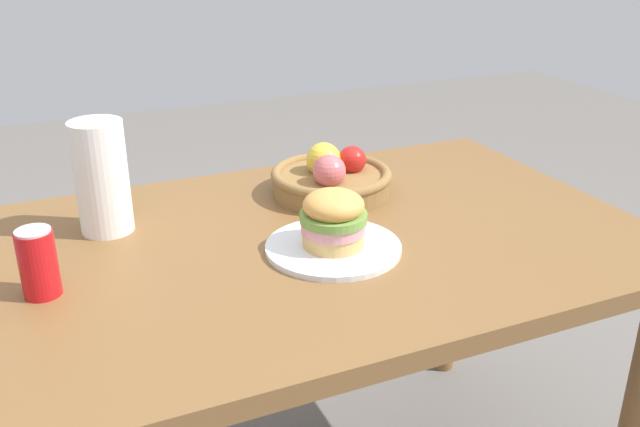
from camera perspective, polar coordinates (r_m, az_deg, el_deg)
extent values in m
cube|color=brown|center=(1.48, -0.49, -2.55)|extent=(1.40, 0.90, 0.04)
cylinder|color=brown|center=(1.75, 24.53, -14.67)|extent=(0.07, 0.07, 0.71)
cylinder|color=brown|center=(1.89, -23.19, -11.46)|extent=(0.07, 0.07, 0.71)
cylinder|color=brown|center=(2.21, 10.57, -4.57)|extent=(0.07, 0.07, 0.71)
cylinder|color=white|center=(1.40, 1.09, -2.79)|extent=(0.27, 0.27, 0.01)
cylinder|color=#DBAD60|center=(1.40, 1.09, -2.01)|extent=(0.12, 0.12, 0.03)
cylinder|color=pink|center=(1.38, 1.10, -1.04)|extent=(0.13, 0.13, 0.02)
cylinder|color=olive|center=(1.38, 1.11, -0.28)|extent=(0.13, 0.13, 0.02)
ellipsoid|color=#DF9F4D|center=(1.37, 1.12, 0.70)|extent=(0.12, 0.12, 0.06)
cylinder|color=red|center=(1.32, -22.01, -3.83)|extent=(0.07, 0.07, 0.12)
cylinder|color=silver|center=(1.29, -22.43, -1.33)|extent=(0.06, 0.06, 0.00)
cylinder|color=olive|center=(1.68, 0.92, 2.43)|extent=(0.28, 0.28, 0.05)
torus|color=olive|center=(1.67, 0.93, 3.23)|extent=(0.29, 0.29, 0.02)
sphere|color=red|center=(1.69, 2.65, 4.40)|extent=(0.07, 0.07, 0.07)
sphere|color=gold|center=(1.68, 0.29, 4.41)|extent=(0.08, 0.08, 0.08)
sphere|color=#D16066|center=(1.61, 0.77, 3.47)|extent=(0.08, 0.08, 0.08)
cylinder|color=white|center=(1.52, -17.40, 2.82)|extent=(0.11, 0.11, 0.24)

